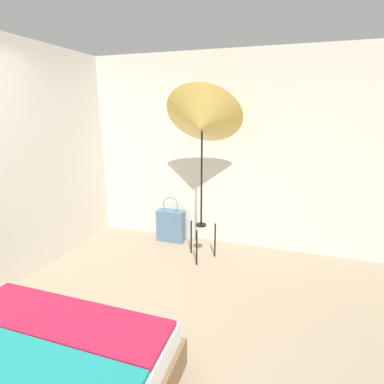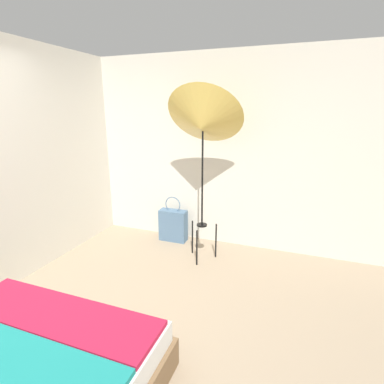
# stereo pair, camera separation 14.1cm
# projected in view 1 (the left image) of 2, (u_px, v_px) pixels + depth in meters

# --- Properties ---
(ground_plane) EXTENTS (14.00, 14.00, 0.00)m
(ground_plane) POSITION_uv_depth(u_px,v_px,m) (82.00, 369.00, 2.23)
(ground_plane) COLOR gray
(wall_back) EXTENTS (8.00, 0.05, 2.60)m
(wall_back) POSITION_uv_depth(u_px,v_px,m) (189.00, 151.00, 4.21)
(wall_back) COLOR beige
(wall_back) RESTS_ON ground_plane
(wall_side_left) EXTENTS (0.05, 8.00, 2.60)m
(wall_side_left) POSITION_uv_depth(u_px,v_px,m) (19.00, 164.00, 3.23)
(wall_side_left) COLOR beige
(wall_side_left) RESTS_ON ground_plane
(photo_umbrella) EXTENTS (0.91, 0.79, 2.15)m
(photo_umbrella) POSITION_uv_depth(u_px,v_px,m) (202.00, 122.00, 3.44)
(photo_umbrella) COLOR black
(photo_umbrella) RESTS_ON ground_plane
(tote_bag) EXTENTS (0.40, 0.17, 0.67)m
(tote_bag) POSITION_uv_depth(u_px,v_px,m) (171.00, 225.00, 4.36)
(tote_bag) COLOR slate
(tote_bag) RESTS_ON ground_plane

